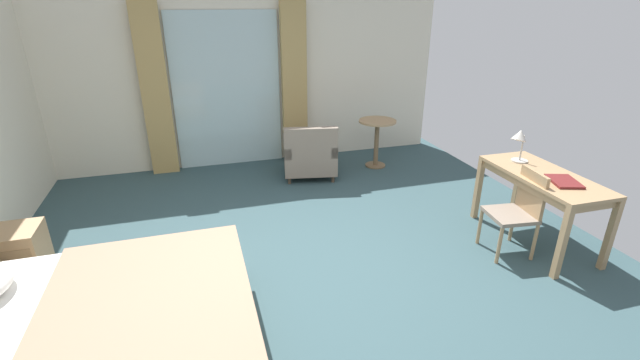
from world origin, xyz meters
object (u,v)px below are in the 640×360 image
object	(u,v)px
bed	(86,341)
desk_chair	(518,208)
nightstand	(20,256)
desk_lamp	(520,139)
closed_book	(564,181)
armchair_by_window	(310,155)
writing_desk	(543,182)
round_cafe_table	(377,133)

from	to	relation	value
bed	desk_chair	world-z (taller)	bed
nightstand	desk_lamp	bearing A→B (deg)	-4.82
desk_lamp	closed_book	size ratio (longest dim) A/B	1.26
desk_chair	armchair_by_window	size ratio (longest dim) A/B	0.99
nightstand	armchair_by_window	size ratio (longest dim) A/B	0.61
writing_desk	round_cafe_table	size ratio (longest dim) A/B	1.81
nightstand	desk_chair	world-z (taller)	desk_chair
bed	armchair_by_window	size ratio (longest dim) A/B	2.44
armchair_by_window	round_cafe_table	size ratio (longest dim) A/B	1.21
desk_chair	round_cafe_table	bearing A→B (deg)	97.42
writing_desk	armchair_by_window	xyz separation A→B (m)	(-1.81, 2.48, -0.36)
closed_book	armchair_by_window	xyz separation A→B (m)	(-1.82, 2.72, -0.47)
writing_desk	bed	bearing A→B (deg)	-171.87
nightstand	desk_chair	size ratio (longest dim) A/B	0.61
armchair_by_window	nightstand	bearing A→B (deg)	-151.61
desk_lamp	nightstand	bearing A→B (deg)	175.18
bed	armchair_by_window	world-z (taller)	bed
writing_desk	desk_chair	xyz separation A→B (m)	(-0.36, -0.11, -0.19)
armchair_by_window	closed_book	bearing A→B (deg)	-56.22
nightstand	bed	bearing A→B (deg)	-59.83
writing_desk	closed_book	distance (m)	0.26
round_cafe_table	desk_lamp	bearing A→B (deg)	-74.71
writing_desk	round_cafe_table	distance (m)	2.69
closed_book	armchair_by_window	distance (m)	3.31
bed	armchair_by_window	bearing A→B (deg)	51.77
nightstand	round_cafe_table	world-z (taller)	round_cafe_table
bed	writing_desk	distance (m)	4.31
nightstand	desk_chair	distance (m)	4.76
desk_lamp	desk_chair	bearing A→B (deg)	-121.23
writing_desk	closed_book	size ratio (longest dim) A/B	4.02
bed	armchair_by_window	xyz separation A→B (m)	(2.43, 3.09, 0.05)
nightstand	closed_book	bearing A→B (deg)	-11.03
writing_desk	armchair_by_window	world-z (taller)	armchair_by_window
desk_chair	armchair_by_window	distance (m)	2.98
desk_chair	closed_book	bearing A→B (deg)	-19.14
writing_desk	desk_chair	distance (m)	0.42
desk_chair	desk_lamp	world-z (taller)	desk_lamp
bed	closed_book	xyz separation A→B (m)	(4.25, 0.37, 0.51)
bed	desk_chair	size ratio (longest dim) A/B	2.47
closed_book	nightstand	bearing A→B (deg)	-172.32
bed	desk_lamp	distance (m)	4.33
writing_desk	closed_book	world-z (taller)	closed_book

